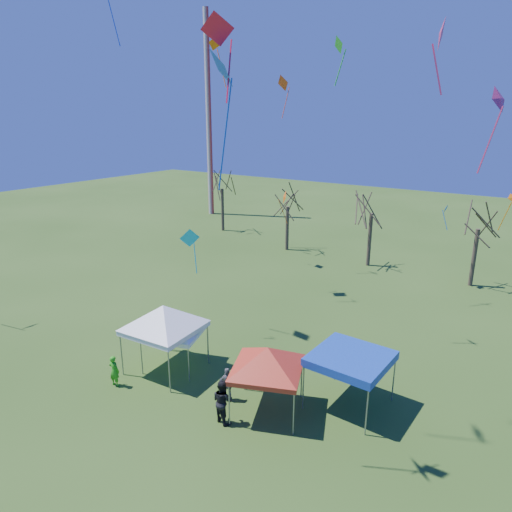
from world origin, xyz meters
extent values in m
plane|color=#2E4B18|center=(0.00, 0.00, 0.00)|extent=(140.00, 140.00, 0.00)
cylinder|color=silver|center=(-28.00, 34.00, 12.50)|extent=(0.70, 0.70, 25.00)
cylinder|color=#3D2D21|center=(-20.85, 27.38, 2.39)|extent=(0.32, 0.32, 4.78)
cylinder|color=#3D2D21|center=(-10.77, 24.65, 2.14)|extent=(0.32, 0.32, 4.28)
cylinder|color=#3D2D21|center=(-2.37, 24.38, 2.32)|extent=(0.32, 0.32, 4.64)
cylinder|color=#3D2D21|center=(6.03, 24.04, 2.24)|extent=(0.32, 0.32, 4.49)
cylinder|color=gray|center=(-6.12, 0.39, 1.10)|extent=(0.07, 0.07, 2.20)
cylinder|color=gray|center=(-6.34, 3.46, 1.10)|extent=(0.07, 0.07, 2.20)
cylinder|color=gray|center=(-3.05, 0.60, 1.10)|extent=(0.07, 0.07, 2.20)
cylinder|color=gray|center=(-3.26, 3.67, 1.10)|extent=(0.07, 0.07, 2.20)
cube|color=white|center=(-4.69, 2.03, 2.33)|extent=(3.52, 3.52, 0.26)
pyramid|color=white|center=(-4.69, 2.03, 3.56)|extent=(4.65, 4.65, 1.10)
cylinder|color=gray|center=(-5.36, 0.99, 0.91)|extent=(0.05, 0.05, 1.83)
cylinder|color=gray|center=(-6.19, 3.41, 0.91)|extent=(0.05, 0.05, 1.83)
cylinder|color=gray|center=(-2.94, 1.82, 0.91)|extent=(0.05, 0.05, 1.83)
cylinder|color=gray|center=(-3.77, 4.24, 0.91)|extent=(0.05, 0.05, 1.83)
cube|color=white|center=(-4.57, 2.61, 1.94)|extent=(3.48, 3.48, 0.22)
pyramid|color=white|center=(-4.57, 2.61, 2.96)|extent=(3.66, 3.66, 0.91)
cylinder|color=gray|center=(0.74, 0.24, 0.97)|extent=(0.06, 0.06, 1.93)
cylinder|color=gray|center=(-0.26, 2.75, 0.97)|extent=(0.06, 0.06, 1.93)
cylinder|color=gray|center=(3.25, 1.25, 0.97)|extent=(0.06, 0.06, 1.93)
cylinder|color=gray|center=(2.25, 3.76, 0.97)|extent=(0.06, 0.06, 1.93)
cube|color=red|center=(1.50, 2.00, 2.05)|extent=(3.77, 3.77, 0.23)
pyramid|color=red|center=(1.50, 2.00, 3.13)|extent=(3.80, 3.80, 0.97)
cylinder|color=gray|center=(2.74, 3.02, 1.06)|extent=(0.06, 0.06, 2.13)
cylinder|color=gray|center=(2.88, 5.99, 1.06)|extent=(0.06, 0.06, 2.13)
cylinder|color=gray|center=(5.72, 2.88, 1.06)|extent=(0.06, 0.06, 2.13)
cylinder|color=gray|center=(5.85, 5.86, 1.06)|extent=(0.06, 0.06, 2.13)
cube|color=#0F359F|center=(4.30, 4.44, 2.26)|extent=(3.33, 3.33, 0.26)
cube|color=#0F359F|center=(4.30, 4.44, 2.45)|extent=(3.33, 3.33, 0.13)
imported|color=green|center=(-5.69, -0.46, 0.79)|extent=(0.61, 0.43, 1.58)
imported|color=slate|center=(-0.45, 1.69, 0.80)|extent=(0.98, 0.89, 1.61)
imported|color=black|center=(0.32, 0.33, 0.99)|extent=(1.11, 0.95, 1.97)
cube|color=orange|center=(7.78, 22.31, 5.96)|extent=(0.65, 0.60, 2.15)
cone|color=#D22E65|center=(8.61, 4.86, 13.09)|extent=(0.69, 1.02, 0.89)
cube|color=#D22E65|center=(8.53, 4.61, 11.75)|extent=(0.55, 0.20, 2.20)
cone|color=blue|center=(3.81, 22.80, 6.00)|extent=(0.32, 0.76, 0.73)
cube|color=blue|center=(3.82, 23.05, 5.07)|extent=(0.54, 0.05, 1.50)
cone|color=green|center=(0.02, 10.98, 16.08)|extent=(0.96, 0.90, 0.92)
cube|color=green|center=(0.21, 10.81, 14.95)|extent=(0.39, 0.45, 1.80)
cone|color=red|center=(1.14, -0.47, 15.14)|extent=(1.29, 1.06, 0.97)
cube|color=red|center=(1.46, -0.34, 13.90)|extent=(0.31, 0.69, 1.95)
cone|color=#E63364|center=(7.82, -0.42, 14.41)|extent=(0.32, 0.80, 0.78)
cube|color=#E63364|center=(7.78, -0.26, 13.62)|extent=(0.36, 0.11, 1.19)
cone|color=#EA5C0C|center=(-8.71, 20.45, 6.00)|extent=(1.01, 1.10, 1.16)
cube|color=#EA5C0C|center=(-8.97, 20.76, 4.64)|extent=(0.67, 0.58, 2.14)
cone|color=#0DC2C7|center=(-4.59, 4.06, 6.61)|extent=(0.91, 1.04, 1.03)
cube|color=#0DC2C7|center=(-4.44, 4.26, 5.54)|extent=(0.45, 0.36, 1.63)
cone|color=#FF630D|center=(-10.03, 13.32, 17.25)|extent=(1.07, 1.33, 0.98)
cube|color=#FF630D|center=(-9.90, 13.77, 15.69)|extent=(0.95, 0.30, 2.56)
cube|color=#163CF2|center=(-10.89, 5.53, 17.96)|extent=(0.41, 0.61, 3.47)
cone|color=#DA4114|center=(-8.58, 19.82, 15.03)|extent=(1.45, 1.06, 1.25)
cube|color=#DA4114|center=(-8.27, 19.69, 13.54)|extent=(0.30, 0.67, 2.33)
cone|color=blue|center=(1.29, -0.44, 14.03)|extent=(1.58, 1.56, 1.22)
cube|color=blue|center=(1.47, -0.61, 11.94)|extent=(0.39, 0.42, 3.51)
camera|label=1|loc=(10.84, -12.67, 12.53)|focal=32.00mm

